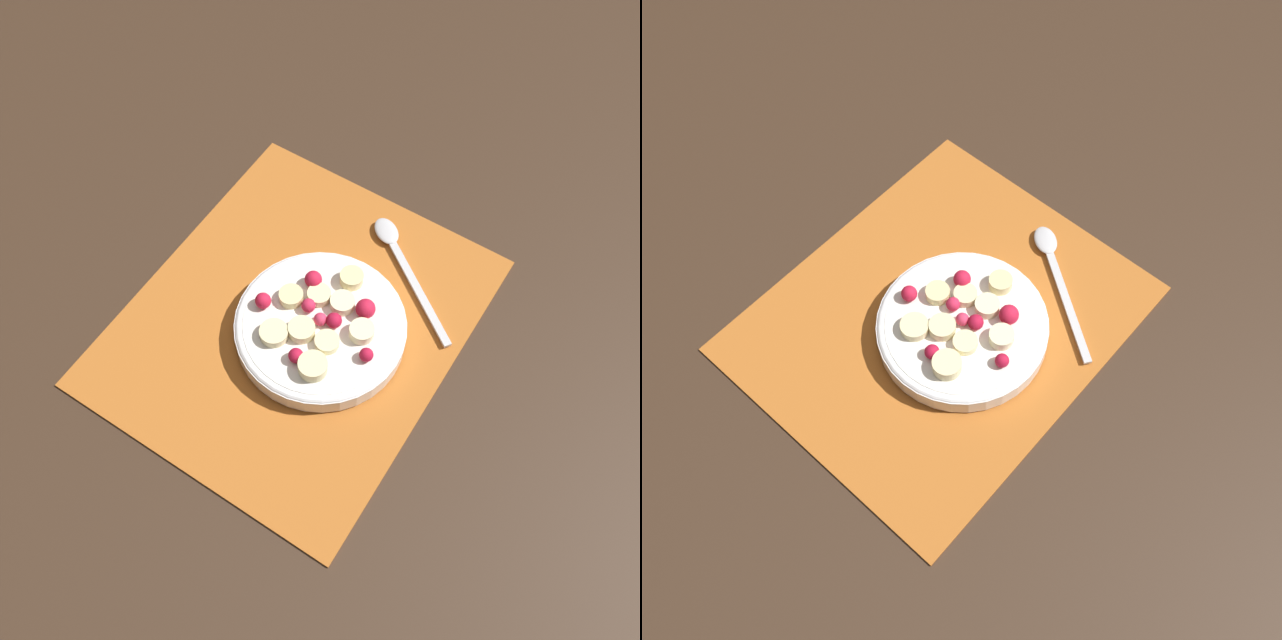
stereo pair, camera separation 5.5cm
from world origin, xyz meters
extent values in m
plane|color=#382619|center=(0.00, 0.00, 0.00)|extent=(3.00, 3.00, 0.00)
cube|color=#B26023|center=(0.00, 0.00, 0.00)|extent=(0.41, 0.34, 0.01)
cylinder|color=white|center=(0.00, -0.03, 0.02)|extent=(0.19, 0.19, 0.02)
torus|color=white|center=(0.00, -0.03, 0.02)|extent=(0.19, 0.19, 0.01)
cylinder|color=white|center=(0.00, -0.03, 0.03)|extent=(0.17, 0.17, 0.00)
cylinder|color=beige|center=(0.03, -0.01, 0.04)|extent=(0.03, 0.03, 0.01)
cylinder|color=beige|center=(-0.02, -0.05, 0.04)|extent=(0.04, 0.04, 0.01)
cylinder|color=beige|center=(-0.02, -0.02, 0.04)|extent=(0.03, 0.03, 0.01)
cylinder|color=#F4EAB7|center=(0.03, -0.04, 0.04)|extent=(0.03, 0.03, 0.01)
cylinder|color=beige|center=(0.01, 0.01, 0.04)|extent=(0.04, 0.04, 0.01)
cylinder|color=beige|center=(-0.05, -0.06, 0.04)|extent=(0.04, 0.04, 0.01)
cylinder|color=#F4EAB7|center=(0.01, -0.08, 0.04)|extent=(0.03, 0.03, 0.01)
cylinder|color=beige|center=(-0.04, 0.00, 0.04)|extent=(0.04, 0.04, 0.01)
cylinder|color=beige|center=(0.06, -0.03, 0.04)|extent=(0.03, 0.03, 0.01)
sphere|color=#B21433|center=(0.01, -0.05, 0.04)|extent=(0.02, 0.02, 0.02)
sphere|color=red|center=(0.04, 0.00, 0.04)|extent=(0.02, 0.02, 0.02)
sphere|color=#D12347|center=(0.01, -0.01, 0.04)|extent=(0.02, 0.02, 0.02)
sphere|color=#B21433|center=(-0.01, -0.10, 0.04)|extent=(0.02, 0.02, 0.02)
sphere|color=#B21433|center=(-0.05, -0.03, 0.04)|extent=(0.02, 0.02, 0.02)
sphere|color=red|center=(-0.01, 0.03, 0.04)|extent=(0.02, 0.02, 0.02)
sphere|color=red|center=(0.04, -0.07, 0.04)|extent=(0.02, 0.02, 0.02)
sphere|color=#DB3356|center=(0.00, -0.03, 0.04)|extent=(0.01, 0.01, 0.01)
cube|color=silver|center=(0.10, -0.10, 0.01)|extent=(0.09, 0.12, 0.00)
ellipsoid|color=silver|center=(0.16, -0.03, 0.01)|extent=(0.04, 0.05, 0.01)
camera|label=1|loc=(-0.31, -0.23, 0.70)|focal=40.00mm
camera|label=2|loc=(-0.28, -0.28, 0.70)|focal=40.00mm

